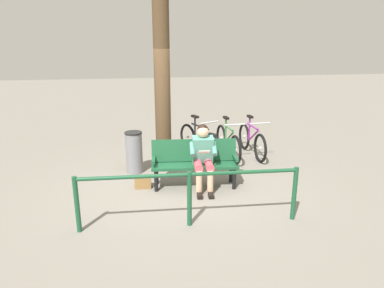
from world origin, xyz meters
name	(u,v)px	position (x,y,z in m)	size (l,w,h in m)	color
ground_plane	(182,185)	(0.00, 0.00, 0.00)	(40.00, 40.00, 0.00)	slate
bench	(194,160)	(-0.24, 0.01, 0.51)	(1.64, 0.64, 0.87)	#194C2D
person_reading	(203,154)	(-0.37, 0.19, 0.66)	(0.52, 0.79, 1.20)	#4C8C7A
handbag	(143,182)	(0.74, 0.00, 0.12)	(0.30, 0.14, 0.24)	olive
tree_trunk	(162,75)	(0.24, -1.07, 1.98)	(0.33, 0.33, 3.97)	#4C3823
litter_bin	(134,152)	(0.87, -0.85, 0.44)	(0.36, 0.36, 0.87)	slate
bicycle_silver	(252,141)	(-1.91, -1.52, 0.36)	(0.48, 1.68, 0.94)	black
bicycle_purple	(228,142)	(-1.31, -1.49, 0.36)	(0.48, 1.68, 0.94)	black
bicycle_orange	(199,140)	(-0.68, -1.76, 0.36)	(0.75, 1.57, 0.94)	black
railing_fence	(189,188)	(0.11, 1.49, 0.60)	(3.27, 0.25, 0.85)	#194C2D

